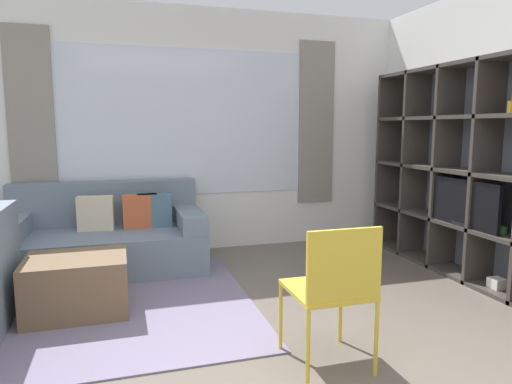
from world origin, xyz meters
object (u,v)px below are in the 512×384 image
(shelving_unit, at_px, (468,172))
(couch_main, at_px, (107,240))
(folding_chair, at_px, (334,284))
(ottoman, at_px, (77,285))

(shelving_unit, distance_m, couch_main, 3.52)
(shelving_unit, height_order, folding_chair, shelving_unit)
(couch_main, height_order, folding_chair, folding_chair)
(shelving_unit, height_order, couch_main, shelving_unit)
(ottoman, relative_size, folding_chair, 0.84)
(couch_main, bearing_deg, ottoman, -100.18)
(shelving_unit, distance_m, folding_chair, 2.36)
(shelving_unit, height_order, ottoman, shelving_unit)
(couch_main, relative_size, folding_chair, 2.16)
(shelving_unit, relative_size, couch_main, 1.36)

